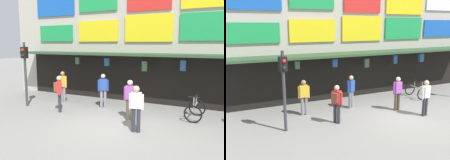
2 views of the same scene
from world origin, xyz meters
The scene contains 9 objects.
ground_plane centered at (0.00, 0.00, 0.00)m, with size 80.00×80.00×0.00m, color gray.
shopfront centered at (0.00, 4.57, 3.96)m, with size 18.00×2.60×8.00m.
traffic_light_near centered at (-5.29, 0.71, 2.14)m, with size 0.32×0.35×3.20m.
bicycle_parked centered at (2.67, 2.19, 0.39)m, with size 0.76×1.18×1.05m.
pedestrian_in_white centered at (-1.64, 2.11, 0.95)m, with size 0.48×0.36×1.68m.
pedestrian_in_blue centered at (0.96, -0.27, 0.98)m, with size 0.52×0.40×1.68m.
pedestrian_in_black centered at (-4.09, 2.13, 0.95)m, with size 0.52×0.28×1.68m.
pedestrian_in_yellow centered at (0.27, 0.86, 0.95)m, with size 0.53×0.23×1.68m.
pedestrian_in_green centered at (-3.14, 0.59, 0.98)m, with size 0.47×0.48×1.68m.
Camera 2 is at (-7.28, -8.54, 4.16)m, focal length 39.84 mm.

